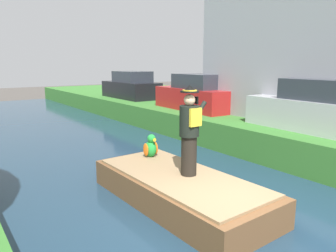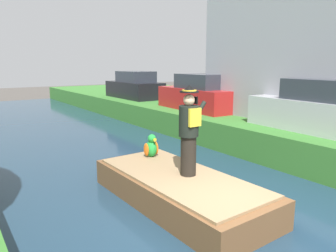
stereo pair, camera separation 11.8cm
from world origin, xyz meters
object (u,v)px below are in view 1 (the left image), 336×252
Objects in this scene: boat at (179,189)px; parrot_plush at (151,147)px; parked_car_red at (197,95)px; parked_car_dark at (131,87)px; person_pirate at (190,131)px; parked_car_silver at (319,109)px.

parrot_plush is (0.24, 1.45, 0.55)m from boat.
parked_car_red is 1.02× the size of parked_car_dark.
boat is at bearing -99.19° from parrot_plush.
parked_car_red is (4.97, 5.47, 0.03)m from person_pirate.
person_pirate is at bearing -92.58° from parrot_plush.
parrot_plush is 6.31m from parked_car_red.
parrot_plush is at bearing 163.11° from parked_car_silver.
parked_car_silver is at bearing -0.36° from boat.
boat is 7.53m from parked_car_red.
parrot_plush is at bearing 92.79° from person_pirate.
parked_car_dark is at bearing 71.43° from person_pirate.
person_pirate is 1.71m from parrot_plush.
boat is 1.04× the size of parked_car_red.
person_pirate is at bearing -113.94° from parked_car_dark.
parked_car_red is (4.90, 3.91, 0.71)m from parrot_plush.
parked_car_red is at bearing 46.27° from boat.
boat is at bearing 152.43° from person_pirate.
parrot_plush is 5.17m from parked_car_silver.
boat is 5.29m from parked_car_silver.
parked_car_dark is at bearing 63.03° from parrot_plush.
parrot_plush is 0.14× the size of parked_car_dark.
parked_car_silver is at bearing 6.23° from person_pirate.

